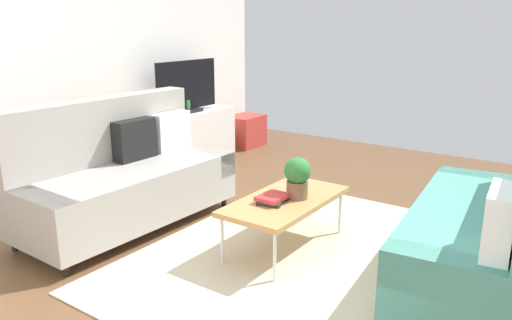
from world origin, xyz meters
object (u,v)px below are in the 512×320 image
Objects in this scene: tv_console at (188,137)px; coffee_table at (285,202)px; vase_0 at (149,112)px; bottle_2 at (188,106)px; vase_1 at (160,109)px; bottle_0 at (176,108)px; potted_plant at (297,176)px; table_book_0 at (272,200)px; storage_trunk at (245,131)px; tv at (187,87)px; couch_beige at (124,176)px; bottle_1 at (183,108)px; couch_green at (491,225)px.

coffee_table is at bearing -121.56° from tv_console.
bottle_2 is at bearing -9.11° from vase_0.
vase_1 reaches higher than bottle_0.
potted_plant reaches higher than tv_console.
vase_1 is (1.18, 2.39, 0.31)m from table_book_0.
storage_trunk is 2.66× the size of vase_1.
vase_0 is (-0.58, 0.05, 0.40)m from tv_console.
tv_console is 5.83× the size of table_book_0.
potted_plant is (0.06, -0.07, 0.20)m from coffee_table.
tv is (1.46, 2.35, 0.56)m from coffee_table.
vase_1 is 1.23× the size of bottle_2.
vase_0 reaches higher than potted_plant.
tv_console is 8.81× the size of bottle_2.
couch_beige is 2.08m from tv_console.
bottle_1 is at bearing 0.00° from bottle_0.
vase_0 reaches higher than tv_console.
couch_beige reaches higher than bottle_2.
tv_console is 1.11m from storage_trunk.
coffee_table is 0.14m from table_book_0.
vase_0 is at bearing 174.90° from storage_trunk.
tv_console is 0.47m from bottle_0.
table_book_0 is at bearing -120.58° from bottle_0.
vase_0 is (1.26, 1.00, 0.27)m from couch_beige.
vase_1 is at bearing 153.36° from bottle_0.
vase_0 is at bearing 175.07° from tv_console.
vase_0 is at bearing 71.84° from potted_plant.
couch_green reaches higher than storage_trunk.
tv_console is (1.16, 3.80, -0.12)m from couch_green.
couch_beige is 12.08× the size of bottle_2.
tv is 5.92× the size of bottle_0.
bottle_2 reaches higher than tv_console.
potted_plant is at bearing -108.16° from vase_0.
vase_0 is (0.88, 2.42, 0.33)m from coffee_table.
vase_0 is at bearing 165.71° from bottle_0.
coffee_table is 2.66m from vase_1.
bottle_0 is 1.13× the size of bottle_1.
bottle_1 is (-0.11, -0.04, 0.39)m from tv_console.
potted_plant is 2.72m from bottle_1.
coffee_table is 2.60m from vase_0.
bottle_1 is 0.94× the size of bottle_2.
potted_plant is (-1.40, -2.44, 0.27)m from tv_console.
coffee_table is at bearing -121.67° from bottle_2.
tv_console reaches higher than storage_trunk.
coffee_table is 4.58× the size of table_book_0.
tv_console is at bearing -4.93° from vase_0.
couch_beige is 11.98× the size of vase_0.
vase_0 is at bearing 67.20° from table_book_0.
table_book_0 is at bearing -124.27° from bottle_2.
couch_green is 8.24× the size of table_book_0.
bottle_0 is (1.61, 0.91, 0.28)m from couch_beige.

